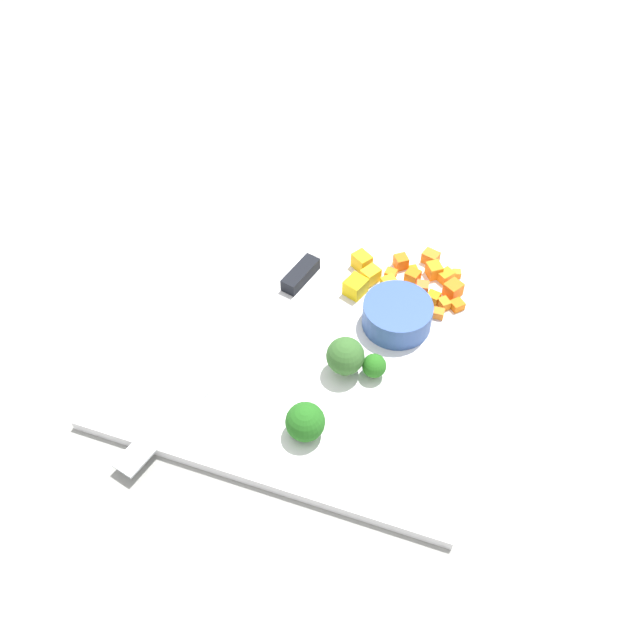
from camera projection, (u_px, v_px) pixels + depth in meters
ground_plane at (320, 332)px, 0.82m from camera, size 4.00×4.00×0.00m
cutting_board at (320, 329)px, 0.81m from camera, size 0.41×0.39×0.01m
prep_bowl at (397, 315)px, 0.80m from camera, size 0.08×0.08×0.03m
chef_knife at (253, 328)px, 0.80m from camera, size 0.33×0.10×0.02m
carrot_dice_0 at (414, 271)px, 0.86m from camera, size 0.02×0.01×0.01m
carrot_dice_1 at (431, 257)px, 0.87m from camera, size 0.02×0.02×0.01m
carrot_dice_2 at (434, 270)px, 0.85m from camera, size 0.02×0.02×0.02m
carrot_dice_3 at (453, 289)px, 0.83m from camera, size 0.02×0.02×0.02m
carrot_dice_4 at (401, 262)px, 0.86m from camera, size 0.02×0.02×0.02m
carrot_dice_5 at (457, 274)px, 0.86m from camera, size 0.01×0.01×0.01m
carrot_dice_6 at (433, 298)px, 0.83m from camera, size 0.02×0.02×0.01m
carrot_dice_7 at (391, 274)px, 0.86m from camera, size 0.01×0.01×0.01m
carrot_dice_8 at (422, 287)px, 0.84m from camera, size 0.02×0.02×0.01m
carrot_dice_9 at (444, 304)px, 0.82m from camera, size 0.02×0.02×0.01m
carrot_dice_10 at (438, 313)px, 0.82m from camera, size 0.01×0.01×0.01m
carrot_dice_11 at (413, 276)px, 0.85m from camera, size 0.02×0.02×0.01m
carrot_dice_12 at (446, 276)px, 0.85m from camera, size 0.02×0.02×0.01m
carrot_dice_13 at (457, 305)px, 0.82m from camera, size 0.02×0.02×0.01m
pepper_dice_0 at (389, 283)px, 0.84m from camera, size 0.02×0.02×0.01m
pepper_dice_1 at (356, 287)px, 0.83m from camera, size 0.03×0.03×0.02m
pepper_dice_2 at (362, 261)px, 0.86m from camera, size 0.03×0.03×0.02m
pepper_dice_3 at (371, 275)px, 0.85m from camera, size 0.03×0.02×0.02m
broccoli_floret_0 at (305, 422)px, 0.70m from camera, size 0.04×0.04×0.04m
broccoli_floret_1 at (345, 356)px, 0.75m from camera, size 0.04×0.04×0.05m
broccoli_floret_2 at (374, 366)px, 0.75m from camera, size 0.03×0.03×0.03m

